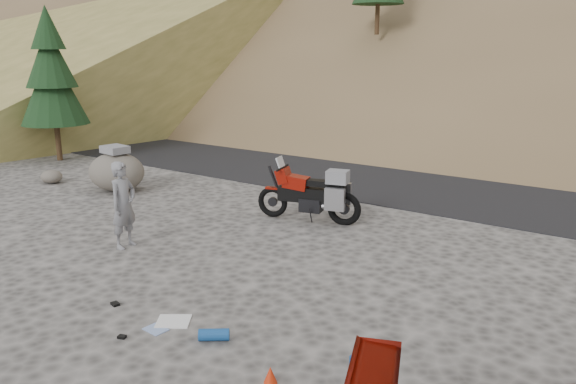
% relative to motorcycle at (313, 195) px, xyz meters
% --- Properties ---
extents(ground, '(140.00, 140.00, 0.00)m').
position_rel_motorcycle_xyz_m(ground, '(0.22, -3.56, -0.60)').
color(ground, '#3F3D3A').
rests_on(ground, ground).
extents(road, '(120.00, 7.00, 0.05)m').
position_rel_motorcycle_xyz_m(road, '(0.22, 5.44, -0.60)').
color(road, black).
rests_on(road, ground).
extents(conifer_verge, '(2.20, 2.20, 5.04)m').
position_rel_motorcycle_xyz_m(conifer_verge, '(-10.78, 0.94, 2.29)').
color(conifer_verge, '#352513').
rests_on(conifer_verge, ground).
extents(motorcycle, '(2.33, 1.03, 1.41)m').
position_rel_motorcycle_xyz_m(motorcycle, '(0.00, 0.00, 0.00)').
color(motorcycle, black).
rests_on(motorcycle, ground).
extents(man, '(0.48, 0.66, 1.66)m').
position_rel_motorcycle_xyz_m(man, '(-2.05, -3.42, -0.60)').
color(man, gray).
rests_on(man, ground).
extents(boulder, '(1.92, 1.78, 1.20)m').
position_rel_motorcycle_xyz_m(boulder, '(-5.74, -0.67, -0.08)').
color(boulder, '#57524B').
rests_on(boulder, ground).
extents(small_rock, '(0.80, 0.76, 0.37)m').
position_rel_motorcycle_xyz_m(small_rock, '(-7.97, -1.17, -0.42)').
color(small_rock, '#57524B').
rests_on(small_rock, ground).
extents(gear_white_cloth, '(0.61, 0.59, 0.02)m').
position_rel_motorcycle_xyz_m(gear_white_cloth, '(0.93, -5.06, -0.60)').
color(gear_white_cloth, white).
rests_on(gear_white_cloth, ground).
extents(gear_blue_mat, '(0.41, 0.36, 0.16)m').
position_rel_motorcycle_xyz_m(gear_blue_mat, '(1.74, -5.12, -0.52)').
color(gear_blue_mat, '#17488C').
rests_on(gear_blue_mat, ground).
extents(gear_bottle, '(0.09, 0.09, 0.21)m').
position_rel_motorcycle_xyz_m(gear_bottle, '(3.57, -4.74, -0.50)').
color(gear_bottle, '#17488C').
rests_on(gear_bottle, ground).
extents(gear_funnel, '(0.20, 0.20, 0.20)m').
position_rel_motorcycle_xyz_m(gear_funnel, '(2.91, -5.46, -0.50)').
color(gear_funnel, red).
rests_on(gear_funnel, ground).
extents(gear_glove_a, '(0.16, 0.13, 0.04)m').
position_rel_motorcycle_xyz_m(gear_glove_a, '(-0.16, -5.19, -0.58)').
color(gear_glove_a, black).
rests_on(gear_glove_a, ground).
extents(gear_glove_b, '(0.12, 0.11, 0.03)m').
position_rel_motorcycle_xyz_m(gear_glove_b, '(0.70, -5.77, -0.59)').
color(gear_glove_b, black).
rests_on(gear_glove_b, ground).
extents(gear_blue_cloth, '(0.33, 0.25, 0.01)m').
position_rel_motorcycle_xyz_m(gear_blue_cloth, '(0.90, -5.36, -0.60)').
color(gear_blue_cloth, '#869ECF').
rests_on(gear_blue_cloth, ground).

